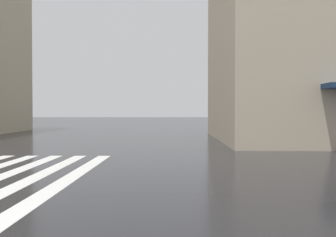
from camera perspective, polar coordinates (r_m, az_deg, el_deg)
The scene contains 0 objects.
Camera 1 is at (-4.85, -5.95, 1.86)m, focal length 39.73 mm.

